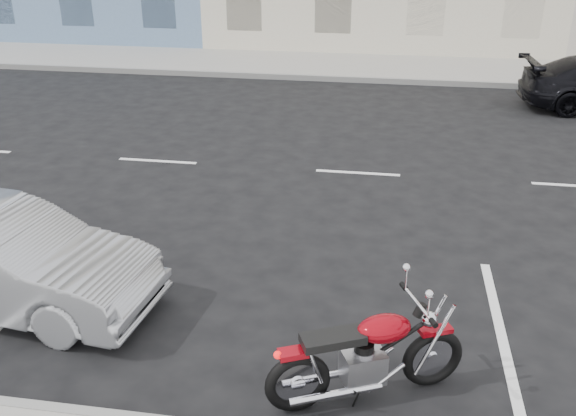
% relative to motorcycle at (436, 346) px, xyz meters
% --- Properties ---
extents(ground, '(120.00, 120.00, 0.00)m').
position_rel_motorcycle_xyz_m(ground, '(0.86, 5.87, -0.49)').
color(ground, black).
rests_on(ground, ground).
extents(sidewalk_far, '(80.00, 3.40, 0.15)m').
position_rel_motorcycle_xyz_m(sidewalk_far, '(-4.14, 14.57, -0.42)').
color(sidewalk_far, gray).
rests_on(sidewalk_far, ground).
extents(curb_near, '(80.00, 0.12, 0.16)m').
position_rel_motorcycle_xyz_m(curb_near, '(-4.14, -1.13, -0.41)').
color(curb_near, gray).
rests_on(curb_near, ground).
extents(curb_far, '(80.00, 0.12, 0.16)m').
position_rel_motorcycle_xyz_m(curb_far, '(-4.14, 12.87, -0.41)').
color(curb_far, gray).
rests_on(curb_far, ground).
extents(motorcycle, '(2.00, 1.06, 1.08)m').
position_rel_motorcycle_xyz_m(motorcycle, '(0.00, 0.00, 0.00)').
color(motorcycle, black).
rests_on(motorcycle, ground).
extents(sedan_silver, '(4.05, 1.82, 1.29)m').
position_rel_motorcycle_xyz_m(sedan_silver, '(-5.26, 0.69, 0.15)').
color(sedan_silver, '#A0A2A7').
rests_on(sedan_silver, ground).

